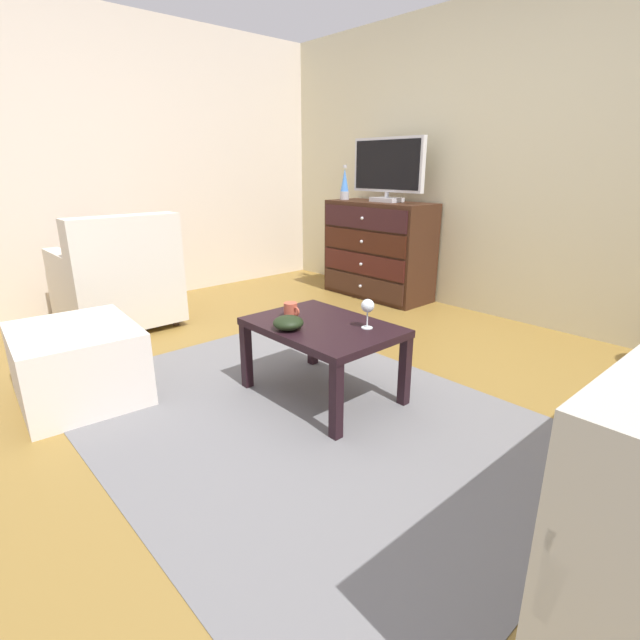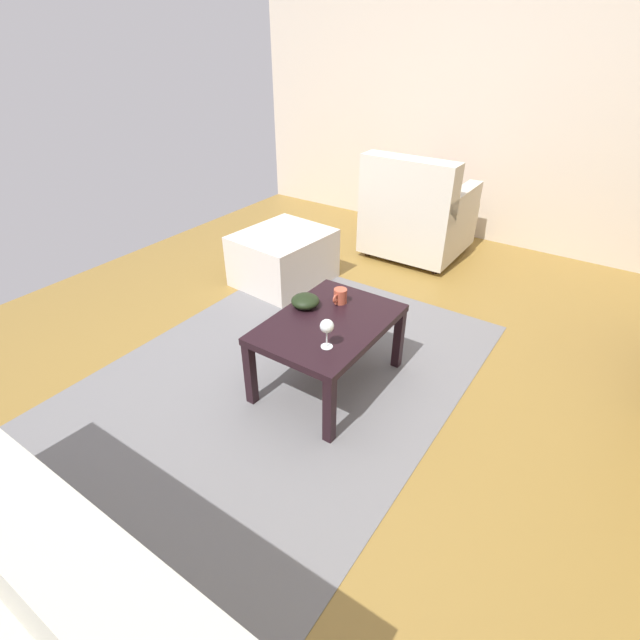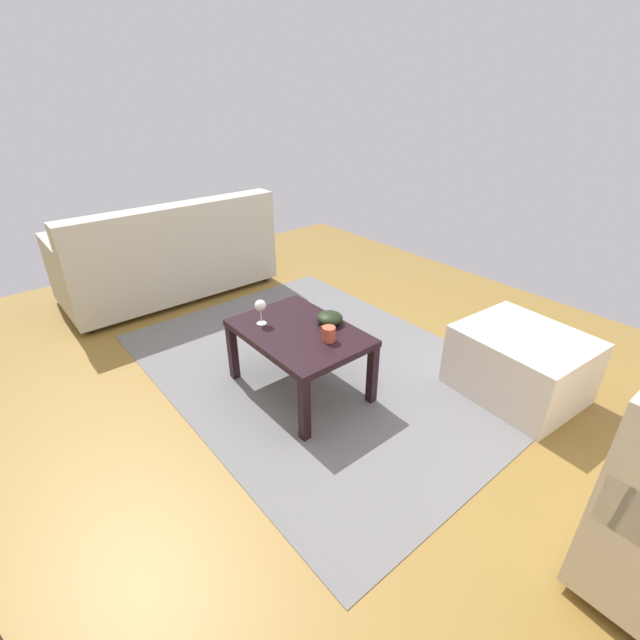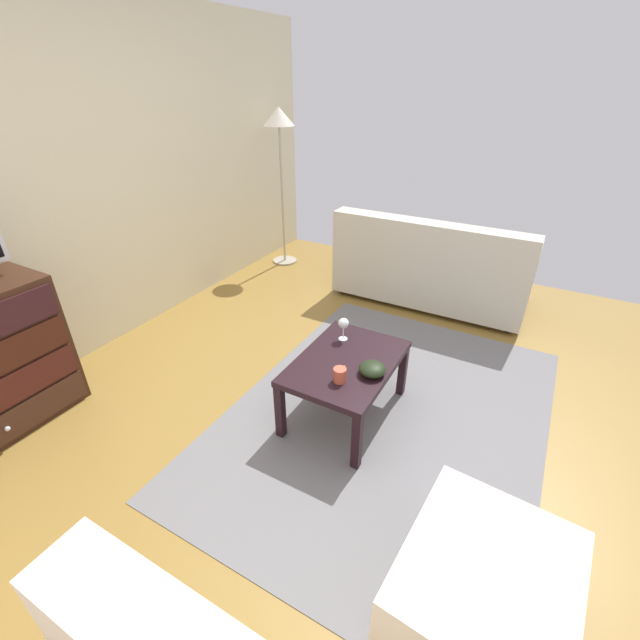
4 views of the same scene
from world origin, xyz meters
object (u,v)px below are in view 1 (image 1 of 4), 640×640
(lava_lamp, at_px, (345,184))
(mug, at_px, (291,310))
(armchair, at_px, (118,283))
(bowl_decorative, at_px, (288,323))
(dresser, at_px, (378,250))
(tv, at_px, (388,168))
(ottoman, at_px, (78,363))
(wine_glass, at_px, (368,307))
(coffee_table, at_px, (323,334))

(lava_lamp, distance_m, mug, 2.45)
(armchair, bearing_deg, bowl_decorative, 5.53)
(dresser, bearing_deg, tv, 23.24)
(mug, xyz_separation_m, armchair, (-1.77, -0.32, -0.11))
(tv, height_order, ottoman, tv)
(wine_glass, height_order, mug, wine_glass)
(armchair, xyz_separation_m, ottoman, (1.09, -0.64, -0.16))
(dresser, relative_size, tv, 1.34)
(lava_lamp, relative_size, armchair, 0.37)
(mug, bearing_deg, armchair, -169.64)
(tv, distance_m, mug, 2.30)
(coffee_table, distance_m, bowl_decorative, 0.22)
(wine_glass, height_order, bowl_decorative, wine_glass)
(dresser, bearing_deg, ottoman, -82.98)
(mug, bearing_deg, lava_lamp, 128.08)
(wine_glass, height_order, armchair, armchair)
(mug, bearing_deg, wine_glass, 23.94)
(coffee_table, bearing_deg, tv, 122.05)
(armchair, height_order, ottoman, armchair)
(tv, bearing_deg, lava_lamp, -172.17)
(wine_glass, distance_m, bowl_decorative, 0.42)
(coffee_table, relative_size, bowl_decorative, 5.03)
(coffee_table, relative_size, mug, 7.06)
(wine_glass, relative_size, ottoman, 0.22)
(dresser, height_order, lava_lamp, lava_lamp)
(tv, height_order, mug, tv)
(lava_lamp, xyz_separation_m, ottoman, (0.79, -2.83, -0.85))
(tv, height_order, armchair, tv)
(tv, bearing_deg, coffee_table, -57.95)
(dresser, xyz_separation_m, wine_glass, (1.44, -1.73, 0.08))
(wine_glass, xyz_separation_m, mug, (-0.41, -0.18, -0.07))
(ottoman, bearing_deg, dresser, 97.02)
(lava_lamp, bearing_deg, mug, -51.92)
(lava_lamp, relative_size, coffee_table, 0.41)
(lava_lamp, height_order, mug, lava_lamp)
(tv, xyz_separation_m, ottoman, (0.30, -2.90, -1.01))
(coffee_table, bearing_deg, wine_glass, 31.27)
(tv, relative_size, wine_glass, 5.06)
(wine_glass, distance_m, mug, 0.45)
(lava_lamp, distance_m, coffee_table, 2.56)
(armchair, bearing_deg, lava_lamp, 82.13)
(mug, bearing_deg, ottoman, -125.28)
(tv, distance_m, lava_lamp, 0.52)
(tv, relative_size, lava_lamp, 2.41)
(mug, height_order, ottoman, mug)
(lava_lamp, bearing_deg, coffee_table, -47.43)
(dresser, relative_size, lava_lamp, 3.23)
(bowl_decorative, bearing_deg, lava_lamp, 128.79)
(dresser, xyz_separation_m, armchair, (-0.74, -2.24, -0.10))
(dresser, xyz_separation_m, coffee_table, (1.23, -1.86, -0.09))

